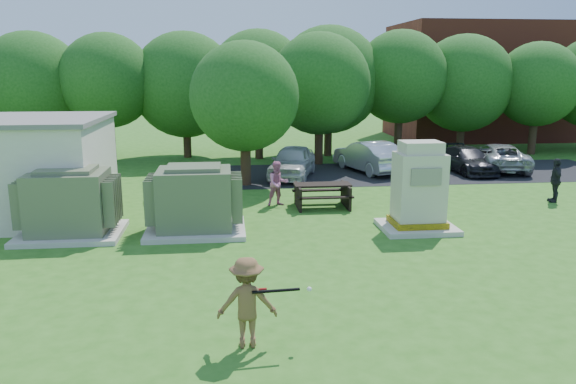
{
  "coord_description": "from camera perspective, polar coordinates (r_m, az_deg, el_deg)",
  "views": [
    {
      "loc": [
        -1.8,
        -12.32,
        4.92
      ],
      "look_at": [
        0.0,
        4.0,
        1.3
      ],
      "focal_mm": 35.0,
      "sensor_mm": 36.0,
      "label": 1
    }
  ],
  "objects": [
    {
      "name": "person_at_picnic",
      "position": [
        20.43,
        -1.03,
        0.86
      ],
      "size": [
        0.93,
        0.81,
        1.64
      ],
      "primitive_type": "imported",
      "rotation": [
        0.0,
        0.0,
        0.27
      ],
      "color": "#C96A92",
      "rests_on": "ground"
    },
    {
      "name": "picnic_table",
      "position": [
        20.28,
        3.5,
        -0.06
      ],
      "size": [
        2.03,
        1.52,
        0.87
      ],
      "color": "black",
      "rests_on": "ground"
    },
    {
      "name": "tree_row",
      "position": [
        31.04,
        0.28,
        11.03
      ],
      "size": [
        41.3,
        13.3,
        7.3
      ],
      "color": "#47301E",
      "rests_on": "ground"
    },
    {
      "name": "car_white",
      "position": [
        25.84,
        0.44,
        3.1
      ],
      "size": [
        2.93,
        4.6,
        1.46
      ],
      "primitive_type": "imported",
      "rotation": [
        0.0,
        0.0,
        -0.3
      ],
      "color": "silver",
      "rests_on": "ground"
    },
    {
      "name": "car_silver_b",
      "position": [
        29.62,
        20.53,
        3.37
      ],
      "size": [
        3.04,
        5.06,
        1.31
      ],
      "primitive_type": "imported",
      "rotation": [
        0.0,
        0.0,
        2.95
      ],
      "color": "#A7A7AB",
      "rests_on": "ground"
    },
    {
      "name": "batting_equipment",
      "position": [
        10.08,
        -0.97,
        -9.96
      ],
      "size": [
        1.09,
        0.32,
        0.16
      ],
      "color": "black",
      "rests_on": "ground"
    },
    {
      "name": "batter",
      "position": [
        10.24,
        -4.19,
        -11.12
      ],
      "size": [
        1.09,
        0.64,
        1.68
      ],
      "primitive_type": "imported",
      "rotation": [
        0.0,
        0.0,
        3.12
      ],
      "color": "brown",
      "rests_on": "ground"
    },
    {
      "name": "ground",
      "position": [
        13.39,
        1.9,
        -9.14
      ],
      "size": [
        120.0,
        120.0,
        0.0
      ],
      "primitive_type": "plane",
      "color": "#2D6619",
      "rests_on": "ground"
    },
    {
      "name": "brick_building",
      "position": [
        44.04,
        20.79,
        10.45
      ],
      "size": [
        15.0,
        8.0,
        8.0
      ],
      "primitive_type": "cube",
      "color": "maroon",
      "rests_on": "ground"
    },
    {
      "name": "parking_strip",
      "position": [
        27.72,
        12.33,
        1.94
      ],
      "size": [
        20.0,
        6.0,
        0.01
      ],
      "primitive_type": "cube",
      "color": "#232326",
      "rests_on": "ground"
    },
    {
      "name": "transformer_left",
      "position": [
        17.91,
        -21.34,
        -1.18
      ],
      "size": [
        3.0,
        2.4,
        2.07
      ],
      "color": "beige",
      "rests_on": "ground"
    },
    {
      "name": "generator_cabinet",
      "position": [
        17.73,
        13.13,
        0.03
      ],
      "size": [
        2.27,
        1.86,
        2.77
      ],
      "color": "beige",
      "rests_on": "ground"
    },
    {
      "name": "transformer_right",
      "position": [
        17.31,
        -9.44,
        -0.93
      ],
      "size": [
        3.0,
        2.4,
        2.07
      ],
      "color": "beige",
      "rests_on": "ground"
    },
    {
      "name": "person_walking_right",
      "position": [
        23.28,
        25.52,
        1.09
      ],
      "size": [
        0.65,
        1.04,
        1.66
      ],
      "primitive_type": "imported",
      "rotation": [
        0.0,
        0.0,
        4.44
      ],
      "color": "#232328",
      "rests_on": "ground"
    },
    {
      "name": "car_silver_a",
      "position": [
        27.53,
        8.2,
        3.6
      ],
      "size": [
        2.82,
        4.82,
        1.5
      ],
      "primitive_type": "imported",
      "rotation": [
        0.0,
        0.0,
        3.43
      ],
      "color": "silver",
      "rests_on": "ground"
    },
    {
      "name": "car_dark",
      "position": [
        28.48,
        17.77,
        3.13
      ],
      "size": [
        1.92,
        4.25,
        1.21
      ],
      "primitive_type": "imported",
      "rotation": [
        0.0,
        0.0,
        0.05
      ],
      "color": "black",
      "rests_on": "ground"
    }
  ]
}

